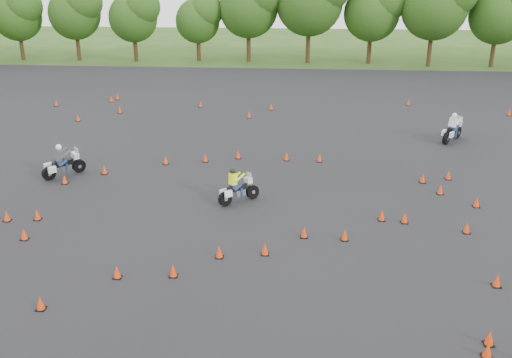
% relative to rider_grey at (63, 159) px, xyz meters
% --- Properties ---
extents(ground, '(140.00, 140.00, 0.00)m').
position_rel_rider_grey_xyz_m(ground, '(10.03, -6.74, -0.90)').
color(ground, '#2D5119').
rests_on(ground, ground).
extents(asphalt_pad, '(62.00, 62.00, 0.00)m').
position_rel_rider_grey_xyz_m(asphalt_pad, '(10.03, -0.74, -0.89)').
color(asphalt_pad, black).
rests_on(asphalt_pad, ground).
extents(treeline, '(86.72, 32.19, 10.66)m').
position_rel_rider_grey_xyz_m(treeline, '(14.01, 28.36, 3.66)').
color(treeline, '#264714').
rests_on(treeline, ground).
extents(traffic_cones, '(36.37, 33.18, 0.45)m').
position_rel_rider_grey_xyz_m(traffic_cones, '(8.85, -1.16, -0.67)').
color(traffic_cones, red).
rests_on(traffic_cones, asphalt_pad).
extents(rider_grey, '(2.09, 2.18, 1.78)m').
position_rel_rider_grey_xyz_m(rider_grey, '(0.00, 0.00, 0.00)').
color(rider_grey, '#404347').
rests_on(rider_grey, ground).
extents(rider_yellow, '(2.06, 1.82, 1.63)m').
position_rel_rider_grey_xyz_m(rider_yellow, '(9.28, -2.66, -0.08)').
color(rider_yellow, '#EEFF16').
rests_on(rider_yellow, ground).
extents(rider_white, '(1.97, 2.29, 1.79)m').
position_rel_rider_grey_xyz_m(rider_white, '(21.18, 7.44, 0.00)').
color(rider_white, silver).
rests_on(rider_white, ground).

